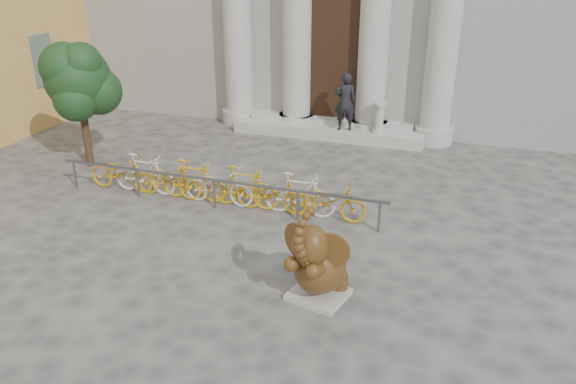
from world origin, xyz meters
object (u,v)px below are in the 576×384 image
(pedestrian, at_px, (345,102))
(bike_rack, at_px, (218,184))
(tree, at_px, (79,81))
(elephant_statue, at_px, (318,264))

(pedestrian, bearing_deg, bike_rack, 56.83)
(tree, relative_size, pedestrian, 1.91)
(elephant_statue, xyz_separation_m, pedestrian, (-1.50, 8.41, 0.57))
(bike_rack, relative_size, pedestrian, 4.54)
(elephant_statue, xyz_separation_m, bike_rack, (-3.23, 2.98, -0.17))
(tree, bearing_deg, elephant_statue, -28.52)
(elephant_statue, height_order, pedestrian, pedestrian)
(elephant_statue, height_order, bike_rack, elephant_statue)
(tree, xyz_separation_m, pedestrian, (6.13, 4.26, -1.10))
(tree, distance_m, pedestrian, 7.54)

